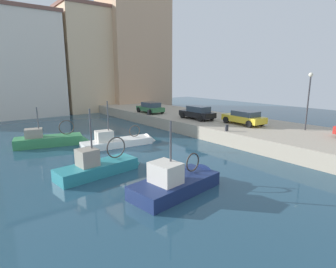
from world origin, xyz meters
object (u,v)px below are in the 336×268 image
at_px(fishing_boat_white, 121,144).
at_px(parked_car_yellow, 244,117).
at_px(quay_streetlamp, 309,92).
at_px(parked_car_black, 197,113).
at_px(mooring_bollard_south, 227,128).
at_px(parked_car_green, 150,107).
at_px(mooring_bollard_mid, 148,113).
at_px(fishing_boat_green, 53,144).
at_px(fishing_boat_teal, 102,171).
at_px(fishing_boat_navy, 180,187).

height_order(fishing_boat_white, parked_car_yellow, fishing_boat_white).
bearing_deg(quay_streetlamp, parked_car_black, 108.03).
relative_size(parked_car_black, mooring_bollard_south, 7.54).
bearing_deg(parked_car_black, mooring_bollard_south, -111.44).
bearing_deg(parked_car_yellow, fishing_boat_white, 159.26).
relative_size(parked_car_green, mooring_bollard_mid, 7.10).
bearing_deg(quay_streetlamp, mooring_bollard_south, 145.87).
bearing_deg(parked_car_black, fishing_boat_white, -174.78).
bearing_deg(fishing_boat_green, fishing_boat_white, -38.76).
distance_m(parked_car_green, mooring_bollard_south, 13.32).
height_order(parked_car_black, parked_car_green, parked_car_black).
distance_m(mooring_bollard_mid, quay_streetlamp, 17.07).
bearing_deg(mooring_bollard_mid, fishing_boat_teal, -133.13).
bearing_deg(parked_car_yellow, parked_car_green, 102.02).
bearing_deg(fishing_boat_white, mooring_bollard_mid, 43.14).
bearing_deg(parked_car_black, quay_streetlamp, -71.97).
xyz_separation_m(fishing_boat_green, parked_car_yellow, (15.50, -7.80, 1.78)).
xyz_separation_m(parked_car_black, parked_car_green, (-1.25, 7.13, -0.03)).
height_order(fishing_boat_navy, parked_car_green, fishing_boat_navy).
height_order(fishing_boat_teal, fishing_boat_white, fishing_boat_teal).
bearing_deg(fishing_boat_white, fishing_boat_navy, -100.71).
distance_m(fishing_boat_teal, parked_car_yellow, 15.17).
xyz_separation_m(parked_car_green, mooring_bollard_south, (-1.16, -13.26, -0.41)).
bearing_deg(parked_car_black, parked_car_yellow, -75.09).
xyz_separation_m(fishing_boat_white, mooring_bollard_mid, (7.20, 6.75, 1.36)).
xyz_separation_m(fishing_boat_teal, parked_car_green, (12.43, 13.30, 1.75)).
bearing_deg(fishing_boat_navy, parked_car_green, 60.39).
xyz_separation_m(fishing_boat_navy, parked_car_black, (11.51, 10.92, 1.78)).
bearing_deg(parked_car_black, fishing_boat_teal, -155.73).
distance_m(fishing_boat_navy, fishing_boat_green, 13.95).
bearing_deg(parked_car_yellow, mooring_bollard_south, -163.48).
bearing_deg(fishing_boat_navy, fishing_boat_teal, 114.62).
relative_size(fishing_boat_green, parked_car_green, 1.61).
bearing_deg(mooring_bollard_south, mooring_bollard_mid, 90.00).
distance_m(fishing_boat_teal, fishing_boat_green, 8.96).
relative_size(parked_car_yellow, quay_streetlamp, 0.89).
height_order(parked_car_black, mooring_bollard_south, parked_car_black).
height_order(fishing_boat_teal, mooring_bollard_mid, fishing_boat_teal).
distance_m(fishing_boat_teal, mooring_bollard_mid, 16.55).
bearing_deg(parked_car_yellow, fishing_boat_green, 153.28).
relative_size(parked_car_yellow, parked_car_green, 1.10).
bearing_deg(fishing_boat_navy, fishing_boat_green, 100.96).
distance_m(fishing_boat_navy, quay_streetlamp, 15.40).
height_order(mooring_bollard_south, quay_streetlamp, quay_streetlamp).
distance_m(parked_car_yellow, mooring_bollard_south, 3.93).
distance_m(fishing_boat_white, mooring_bollard_south, 9.02).
xyz_separation_m(mooring_bollard_mid, quay_streetlamp, (5.65, -15.83, 2.98)).
distance_m(fishing_boat_white, parked_car_black, 9.81).
distance_m(fishing_boat_white, parked_car_green, 11.71).
relative_size(fishing_boat_white, quay_streetlamp, 1.39).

